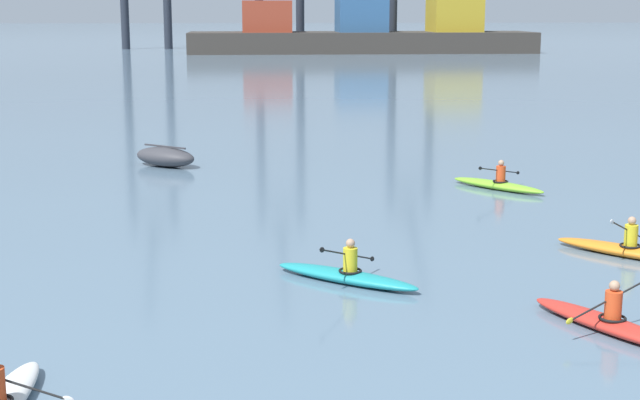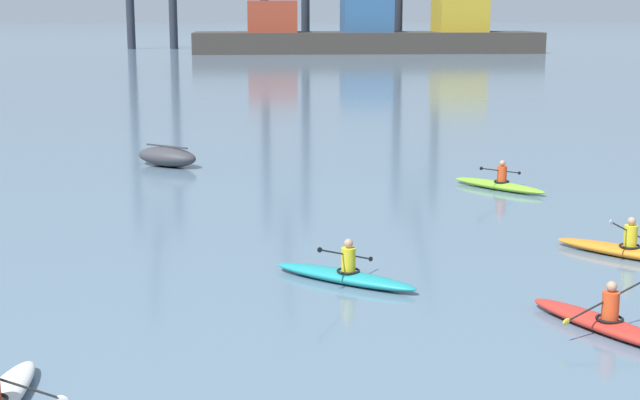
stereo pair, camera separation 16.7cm
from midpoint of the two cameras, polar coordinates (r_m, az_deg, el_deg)
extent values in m
cube|color=#38332D|center=(124.96, 2.50, 9.69)|extent=(45.53, 10.86, 2.71)
cube|color=#993823|center=(123.99, -3.35, 11.23)|extent=(6.37, 7.60, 4.04)
cube|color=#2D5684|center=(124.89, 2.52, 11.32)|extent=(6.37, 7.60, 4.42)
cube|color=#B29323|center=(127.02, 8.25, 11.41)|extent=(6.37, 7.60, 5.25)
ellipsoid|color=#38383D|center=(34.12, -9.66, 2.64)|extent=(2.73, 2.45, 0.70)
cube|color=#38383D|center=(34.06, -9.68, 3.27)|extent=(1.59, 1.23, 0.06)
ellipsoid|color=silver|center=(13.65, -15.60, -11.78)|extent=(0.21, 0.05, 0.16)
ellipsoid|color=#7ABC2D|center=(29.86, 10.74, 0.90)|extent=(2.63, 3.00, 0.26)
torus|color=black|center=(29.78, 10.90, 1.14)|extent=(0.69, 0.69, 0.05)
cylinder|color=#DB471E|center=(29.74, 10.92, 1.59)|extent=(0.30, 0.30, 0.50)
sphere|color=tan|center=(29.68, 10.95, 2.26)|extent=(0.19, 0.19, 0.19)
cylinder|color=black|center=(29.75, 10.85, 1.80)|extent=(1.61, 1.35, 0.43)
ellipsoid|color=black|center=(28.89, 9.68, 1.94)|extent=(0.18, 0.16, 0.14)
ellipsoid|color=black|center=(30.63, 11.95, 1.65)|extent=(0.18, 0.16, 0.14)
ellipsoid|color=teal|center=(19.38, 1.37, -4.73)|extent=(3.06, 2.55, 0.26)
torus|color=black|center=(19.29, 1.62, -4.38)|extent=(0.69, 0.69, 0.05)
cylinder|color=gold|center=(19.22, 1.63, -3.69)|extent=(0.30, 0.30, 0.50)
sphere|color=tan|center=(19.13, 1.63, -2.68)|extent=(0.19, 0.19, 0.19)
cylinder|color=black|center=(19.22, 1.50, -3.38)|extent=(1.26, 1.61, 0.68)
ellipsoid|color=black|center=(18.32, -0.14, -3.09)|extent=(0.16, 0.19, 0.16)
ellipsoid|color=black|center=(20.13, 3.00, -3.65)|extent=(0.16, 0.19, 0.16)
ellipsoid|color=orange|center=(22.51, 18.12, -2.99)|extent=(2.79, 2.86, 0.26)
torus|color=black|center=(22.44, 18.37, -2.68)|extent=(0.69, 0.69, 0.05)
cylinder|color=gold|center=(22.38, 18.41, -2.09)|extent=(0.30, 0.30, 0.50)
sphere|color=tan|center=(22.31, 18.47, -1.21)|extent=(0.19, 0.19, 0.19)
cylinder|color=black|center=(22.38, 18.31, -1.82)|extent=(1.44, 1.39, 0.80)
ellipsoid|color=silver|center=(21.42, 17.34, -1.29)|extent=(0.18, 0.17, 0.17)
ellipsoid|color=red|center=(17.28, 17.02, -7.31)|extent=(2.12, 3.29, 0.26)
torus|color=black|center=(17.18, 17.31, -6.95)|extent=(0.66, 0.66, 0.05)
cylinder|color=#DB471E|center=(17.10, 17.35, -6.19)|extent=(0.30, 0.30, 0.50)
sphere|color=tan|center=(17.00, 17.43, -5.06)|extent=(0.19, 0.19, 0.19)
cylinder|color=black|center=(17.10, 17.25, -5.83)|extent=(1.84, 0.99, 0.47)
ellipsoid|color=yellow|center=(16.43, 14.85, -7.22)|extent=(0.19, 0.13, 0.15)
camera|label=1|loc=(0.08, -90.19, -0.04)|focal=51.93mm
camera|label=2|loc=(0.08, 89.81, 0.04)|focal=51.93mm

